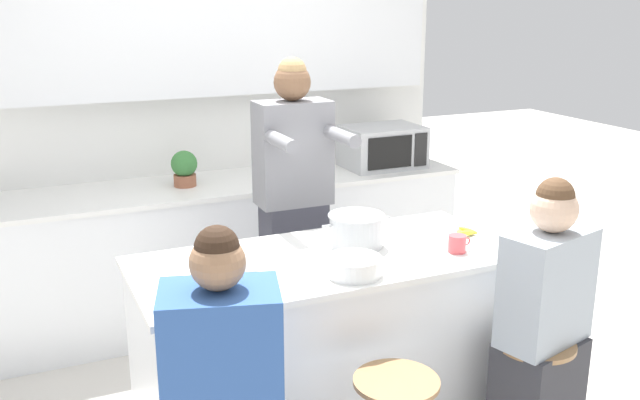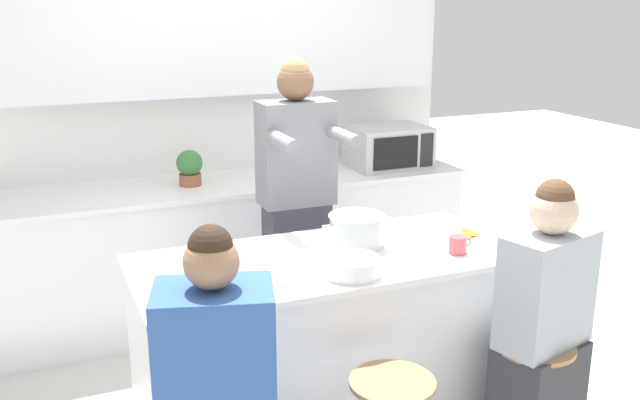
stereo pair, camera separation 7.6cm
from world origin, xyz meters
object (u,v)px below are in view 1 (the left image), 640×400
object	(u,v)px
banana_bunch	(465,232)
microwave	(382,147)
kitchen_island	(327,347)
fruit_bowl	(354,266)
coffee_cup_far	(457,244)
person_seated_near	(541,344)
person_cooking	(294,217)
cooking_pot	(356,230)
coffee_cup_near	(249,268)
potted_plant	(184,168)

from	to	relation	value
banana_bunch	microwave	bearing A→B (deg)	76.52
banana_bunch	kitchen_island	bearing A→B (deg)	179.20
kitchen_island	fruit_bowl	size ratio (longest dim) A/B	7.42
coffee_cup_far	banana_bunch	bearing A→B (deg)	46.45
microwave	person_seated_near	bearing A→B (deg)	-100.04
person_cooking	cooking_pot	world-z (taller)	person_cooking
fruit_bowl	coffee_cup_near	xyz separation A→B (m)	(-0.42, 0.16, 0.00)
kitchen_island	cooking_pot	world-z (taller)	cooking_pot
person_seated_near	microwave	size ratio (longest dim) A/B	2.56
coffee_cup_near	potted_plant	distance (m)	1.63
person_seated_near	coffee_cup_near	bearing A→B (deg)	139.90
person_seated_near	fruit_bowl	distance (m)	0.89
fruit_bowl	potted_plant	world-z (taller)	potted_plant
person_cooking	cooking_pot	xyz separation A→B (m)	(0.04, -0.67, 0.12)
cooking_pot	potted_plant	xyz separation A→B (m)	(-0.47, 1.46, 0.04)
person_cooking	coffee_cup_near	world-z (taller)	person_cooking
person_cooking	fruit_bowl	world-z (taller)	person_cooking
coffee_cup_near	coffee_cup_far	distance (m)	0.99
person_cooking	potted_plant	xyz separation A→B (m)	(-0.42, 0.79, 0.16)
person_seated_near	coffee_cup_near	xyz separation A→B (m)	(-1.15, 0.53, 0.34)
person_seated_near	coffee_cup_far	world-z (taller)	person_seated_near
person_seated_near	person_cooking	bearing A→B (deg)	98.31
person_cooking	microwave	bearing A→B (deg)	37.85
person_cooking	banana_bunch	xyz separation A→B (m)	(0.61, -0.76, 0.06)
microwave	person_cooking	bearing A→B (deg)	-142.52
fruit_bowl	kitchen_island	bearing A→B (deg)	92.29
cooking_pot	microwave	size ratio (longest dim) A/B	0.66
potted_plant	coffee_cup_near	bearing A→B (deg)	-94.49
person_cooking	banana_bunch	size ratio (longest dim) A/B	12.95
coffee_cup_far	fruit_bowl	bearing A→B (deg)	-174.11
coffee_cup_far	potted_plant	xyz separation A→B (m)	(-0.86, 1.72, 0.07)
kitchen_island	potted_plant	bearing A→B (deg)	100.37
coffee_cup_far	microwave	size ratio (longest dim) A/B	0.22
fruit_bowl	coffee_cup_near	world-z (taller)	coffee_cup_near
person_seated_near	cooking_pot	bearing A→B (deg)	113.10
person_cooking	fruit_bowl	size ratio (longest dim) A/B	7.40
person_cooking	coffee_cup_far	xyz separation A→B (m)	(0.44, -0.94, 0.08)
person_cooking	cooking_pot	bearing A→B (deg)	-85.83
person_cooking	coffee_cup_near	xyz separation A→B (m)	(-0.55, -0.84, 0.08)
potted_plant	banana_bunch	bearing A→B (deg)	-56.21
cooking_pot	potted_plant	world-z (taller)	potted_plant
coffee_cup_near	fruit_bowl	bearing A→B (deg)	-20.48
coffee_cup_far	banana_bunch	xyz separation A→B (m)	(0.17, 0.18, -0.02)
person_seated_near	fruit_bowl	world-z (taller)	person_seated_near
coffee_cup_near	microwave	world-z (taller)	microwave
person_cooking	fruit_bowl	bearing A→B (deg)	-97.10
microwave	coffee_cup_far	bearing A→B (deg)	-107.56
coffee_cup_far	microwave	bearing A→B (deg)	72.44
person_seated_near	cooking_pot	xyz separation A→B (m)	(-0.55, 0.70, 0.38)
kitchen_island	coffee_cup_far	size ratio (longest dim) A/B	15.34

